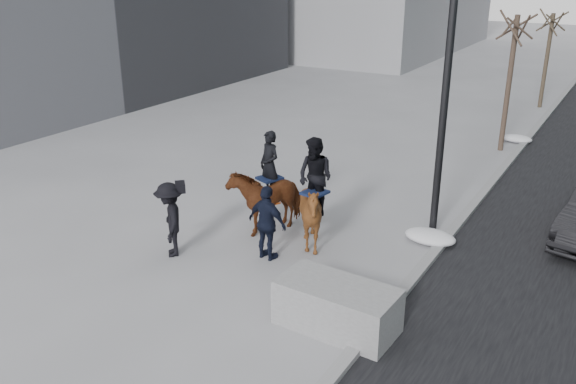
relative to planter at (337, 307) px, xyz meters
The scene contains 11 objects.
ground 2.62m from the planter, 156.81° to the left, with size 120.00×120.00×0.00m, color gray.
curb 11.04m from the planter, 86.75° to the left, with size 0.25×90.00×0.12m, color gray.
planter is the anchor object (origin of this frame).
tree_near 13.20m from the planter, 89.88° to the left, with size 1.20×1.20×5.19m, color #392D21, non-canonical shape.
tree_far 20.89m from the planter, 89.93° to the left, with size 1.20×1.20×4.63m, color #35261F, non-canonical shape.
mounted_left 4.78m from the planter, 138.30° to the left, with size 1.52×2.12×2.49m.
mounted_right 3.37m from the planter, 126.72° to the left, with size 1.67×1.82×2.68m.
feeder 3.14m from the planter, 146.88° to the left, with size 1.07×0.92×1.75m.
camera_crew 4.69m from the planter, behind, with size 1.25×1.27×1.75m.
lamppost 6.76m from the planter, 87.40° to the left, with size 0.25×1.65×9.09m.
snow_piles 6.01m from the planter, 86.89° to the left, with size 1.24×14.91×0.32m.
Camera 1 is at (6.56, -9.80, 6.45)m, focal length 38.00 mm.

